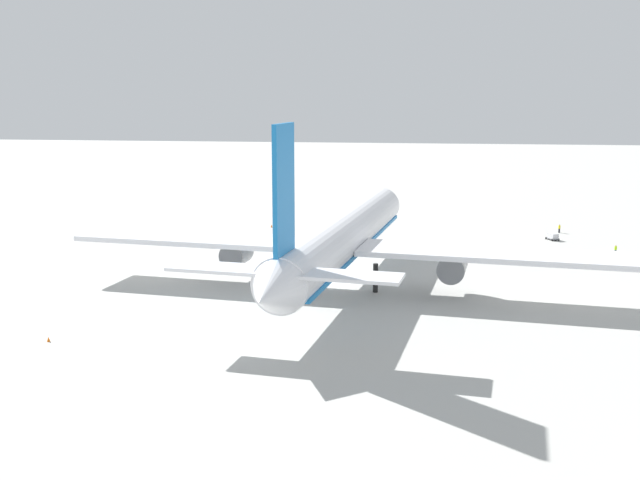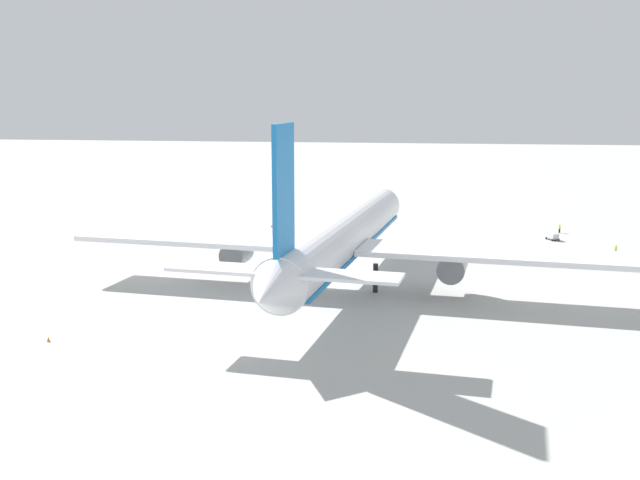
{
  "view_description": "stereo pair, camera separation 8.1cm",
  "coord_description": "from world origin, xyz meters",
  "px_view_note": "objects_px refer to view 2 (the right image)",
  "views": [
    {
      "loc": [
        -103.58,
        -10.78,
        26.71
      ],
      "look_at": [
        0.02,
        3.35,
        6.29
      ],
      "focal_mm": 42.84,
      "sensor_mm": 36.0,
      "label": 1
    },
    {
      "loc": [
        -103.57,
        -10.86,
        26.71
      ],
      "look_at": [
        0.02,
        3.35,
        6.29
      ],
      "focal_mm": 42.84,
      "sensor_mm": 36.0,
      "label": 2
    }
  ],
  "objects_px": {
    "ground_worker_0": "(616,250)",
    "airliner": "(342,239)",
    "baggage_cart_0": "(553,236)",
    "traffic_cone_0": "(272,226)",
    "traffic_cone_2": "(48,339)",
    "ground_worker_1": "(560,229)",
    "traffic_cone_1": "(337,227)"
  },
  "relations": [
    {
      "from": "traffic_cone_0",
      "to": "traffic_cone_2",
      "type": "bearing_deg",
      "value": 172.14
    },
    {
      "from": "traffic_cone_0",
      "to": "ground_worker_0",
      "type": "bearing_deg",
      "value": -106.01
    },
    {
      "from": "airliner",
      "to": "ground_worker_1",
      "type": "height_order",
      "value": "airliner"
    },
    {
      "from": "baggage_cart_0",
      "to": "traffic_cone_2",
      "type": "xyz_separation_m",
      "value": [
        -66.84,
        63.54,
        -0.41
      ]
    },
    {
      "from": "ground_worker_0",
      "to": "traffic_cone_0",
      "type": "height_order",
      "value": "ground_worker_0"
    },
    {
      "from": "ground_worker_1",
      "to": "traffic_cone_2",
      "type": "distance_m",
      "value": 99.57
    },
    {
      "from": "traffic_cone_2",
      "to": "baggage_cart_0",
      "type": "bearing_deg",
      "value": -43.55
    },
    {
      "from": "traffic_cone_0",
      "to": "traffic_cone_2",
      "type": "distance_m",
      "value": 73.55
    },
    {
      "from": "ground_worker_1",
      "to": "traffic_cone_1",
      "type": "xyz_separation_m",
      "value": [
        -1.48,
        42.77,
        -0.55
      ]
    },
    {
      "from": "traffic_cone_0",
      "to": "traffic_cone_1",
      "type": "xyz_separation_m",
      "value": [
        0.19,
        -13.2,
        0.0
      ]
    },
    {
      "from": "ground_worker_1",
      "to": "traffic_cone_1",
      "type": "distance_m",
      "value": 42.8
    },
    {
      "from": "ground_worker_0",
      "to": "airliner",
      "type": "bearing_deg",
      "value": 122.57
    },
    {
      "from": "baggage_cart_0",
      "to": "ground_worker_1",
      "type": "distance_m",
      "value": 8.08
    },
    {
      "from": "baggage_cart_0",
      "to": "ground_worker_0",
      "type": "height_order",
      "value": "ground_worker_0"
    },
    {
      "from": "traffic_cone_1",
      "to": "traffic_cone_0",
      "type": "bearing_deg",
      "value": 90.83
    },
    {
      "from": "ground_worker_0",
      "to": "ground_worker_1",
      "type": "bearing_deg",
      "value": 16.79
    },
    {
      "from": "airliner",
      "to": "traffic_cone_0",
      "type": "relative_size",
      "value": 138.31
    },
    {
      "from": "baggage_cart_0",
      "to": "airliner",
      "type": "bearing_deg",
      "value": 138.57
    },
    {
      "from": "ground_worker_0",
      "to": "traffic_cone_0",
      "type": "bearing_deg",
      "value": 73.99
    },
    {
      "from": "traffic_cone_1",
      "to": "traffic_cone_2",
      "type": "xyz_separation_m",
      "value": [
        -73.06,
        23.25,
        0.0
      ]
    },
    {
      "from": "baggage_cart_0",
      "to": "traffic_cone_1",
      "type": "height_order",
      "value": "baggage_cart_0"
    },
    {
      "from": "airliner",
      "to": "ground_worker_0",
      "type": "relative_size",
      "value": 46.87
    },
    {
      "from": "baggage_cart_0",
      "to": "traffic_cone_0",
      "type": "relative_size",
      "value": 5.48
    },
    {
      "from": "baggage_cart_0",
      "to": "ground_worker_1",
      "type": "relative_size",
      "value": 1.85
    },
    {
      "from": "baggage_cart_0",
      "to": "ground_worker_1",
      "type": "xyz_separation_m",
      "value": [
        7.69,
        -2.48,
        0.14
      ]
    },
    {
      "from": "ground_worker_0",
      "to": "traffic_cone_2",
      "type": "height_order",
      "value": "ground_worker_0"
    },
    {
      "from": "airliner",
      "to": "traffic_cone_2",
      "type": "distance_m",
      "value": 40.72
    },
    {
      "from": "ground_worker_1",
      "to": "traffic_cone_2",
      "type": "bearing_deg",
      "value": 138.46
    },
    {
      "from": "ground_worker_1",
      "to": "traffic_cone_1",
      "type": "relative_size",
      "value": 2.96
    },
    {
      "from": "ground_worker_1",
      "to": "traffic_cone_0",
      "type": "height_order",
      "value": "ground_worker_1"
    },
    {
      "from": "ground_worker_0",
      "to": "ground_worker_1",
      "type": "xyz_separation_m",
      "value": [
        19.41,
        5.86,
        0.0
      ]
    },
    {
      "from": "traffic_cone_0",
      "to": "traffic_cone_1",
      "type": "distance_m",
      "value": 13.2
    }
  ]
}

